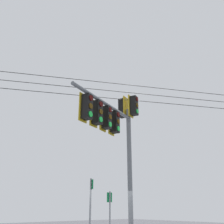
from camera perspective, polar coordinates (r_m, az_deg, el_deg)
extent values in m
cylinder|color=slate|center=(11.19, 3.98, -14.23)|extent=(0.20, 0.20, 6.11)
cylinder|color=slate|center=(10.11, -1.56, 1.91)|extent=(3.90, 1.45, 0.14)
cube|color=black|center=(11.85, 4.90, 1.39)|extent=(0.38, 0.38, 0.90)
cube|color=#B29319|center=(11.92, 4.16, 1.23)|extent=(0.43, 0.18, 1.04)
cylinder|color=#360503|center=(11.90, 5.57, 2.87)|extent=(0.20, 0.09, 0.20)
cylinder|color=#3C2703|center=(11.78, 5.62, 1.54)|extent=(0.20, 0.09, 0.20)
cylinder|color=green|center=(11.67, 5.67, 0.17)|extent=(0.20, 0.09, 0.20)
cube|color=black|center=(12.10, 2.34, 0.85)|extent=(0.38, 0.38, 0.90)
cube|color=#B29319|center=(12.02, 3.05, 1.00)|extent=(0.43, 0.18, 1.04)
cylinder|color=#360503|center=(12.28, 1.64, 2.01)|extent=(0.20, 0.09, 0.20)
cylinder|color=#3C2703|center=(12.17, 1.65, 0.71)|extent=(0.20, 0.09, 0.20)
cylinder|color=green|center=(12.06, 1.67, -0.62)|extent=(0.20, 0.09, 0.20)
cube|color=black|center=(10.55, 0.65, -2.25)|extent=(0.39, 0.39, 0.90)
cube|color=#B29319|center=(10.63, -0.16, -2.39)|extent=(0.43, 0.19, 1.04)
cylinder|color=#360503|center=(10.58, 1.43, -0.58)|extent=(0.20, 0.10, 0.20)
cylinder|color=#3C2703|center=(10.48, 1.44, -2.12)|extent=(0.20, 0.10, 0.20)
cylinder|color=green|center=(10.39, 1.46, -3.69)|extent=(0.20, 0.10, 0.20)
cube|color=black|center=(10.02, -1.21, -1.24)|extent=(0.39, 0.39, 0.90)
cube|color=#B29319|center=(10.10, -2.05, -1.39)|extent=(0.42, 0.20, 1.04)
cylinder|color=#360503|center=(10.05, -0.37, 0.52)|extent=(0.20, 0.10, 0.20)
cylinder|color=#3C2703|center=(9.94, -0.38, -1.09)|extent=(0.20, 0.10, 0.20)
cylinder|color=green|center=(9.85, -0.38, -2.73)|extent=(0.20, 0.10, 0.20)
cube|color=black|center=(9.50, -3.27, -0.10)|extent=(0.37, 0.37, 0.90)
cube|color=#B29319|center=(9.59, -4.09, -0.30)|extent=(0.43, 0.16, 1.04)
cylinder|color=#360503|center=(9.52, -2.42, 1.78)|extent=(0.20, 0.09, 0.20)
cylinder|color=#3C2703|center=(9.41, -2.45, 0.09)|extent=(0.20, 0.09, 0.20)
cylinder|color=green|center=(9.31, -2.48, -1.64)|extent=(0.20, 0.09, 0.20)
cube|color=black|center=(9.00, -5.56, 1.16)|extent=(0.38, 0.38, 0.90)
cube|color=#B29319|center=(9.09, -6.42, 0.95)|extent=(0.43, 0.18, 1.04)
cylinder|color=#360503|center=(9.02, -4.65, 3.13)|extent=(0.20, 0.09, 0.20)
cylinder|color=#3C2703|center=(8.91, -4.70, 1.36)|extent=(0.20, 0.09, 0.20)
cylinder|color=green|center=(8.80, -4.76, -0.45)|extent=(0.20, 0.09, 0.20)
cylinder|color=slate|center=(10.34, -4.90, -22.52)|extent=(0.07, 0.07, 2.92)
cube|color=#0C7238|center=(10.38, -4.46, -15.70)|extent=(0.15, 0.29, 0.35)
cube|color=white|center=(10.38, -4.38, -15.70)|extent=(0.11, 0.23, 0.29)
cylinder|color=slate|center=(12.99, -0.48, -22.90)|extent=(0.07, 0.07, 2.60)
cube|color=#0C7238|center=(13.03, -0.57, -18.38)|extent=(0.28, 0.06, 0.45)
cube|color=white|center=(13.04, -0.61, -18.38)|extent=(0.22, 0.04, 0.39)
cylinder|color=black|center=(12.40, 7.61, 2.32)|extent=(18.05, 9.04, 0.23)
cylinder|color=black|center=(12.55, 7.53, 3.91)|extent=(18.05, 9.04, 0.23)
cylinder|color=black|center=(12.73, 7.44, 5.57)|extent=(18.05, 9.04, 0.23)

